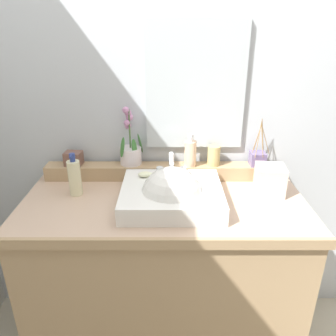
{
  "coord_description": "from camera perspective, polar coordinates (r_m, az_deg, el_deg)",
  "views": [
    {
      "loc": [
        0.02,
        -1.33,
        1.62
      ],
      "look_at": [
        0.01,
        -0.01,
        1.05
      ],
      "focal_mm": 35.65,
      "sensor_mm": 36.0,
      "label": 1
    }
  ],
  "objects": [
    {
      "name": "sink_basin",
      "position": [
        1.47,
        0.82,
        -4.87
      ],
      "size": [
        0.44,
        0.39,
        0.29
      ],
      "color": "white",
      "rests_on": "vanity_cabinet"
    },
    {
      "name": "reed_diffuser",
      "position": [
        1.75,
        15.25,
        1.61
      ],
      "size": [
        0.1,
        0.11,
        0.24
      ],
      "color": "slate",
      "rests_on": "back_ledge"
    },
    {
      "name": "tumbler_cup",
      "position": [
        1.7,
        8.03,
        2.11
      ],
      "size": [
        0.06,
        0.06,
        0.1
      ],
      "primitive_type": "cylinder",
      "color": "tan",
      "rests_on": "back_ledge"
    },
    {
      "name": "vanity_cabinet",
      "position": [
        1.78,
        -0.47,
        -18.14
      ],
      "size": [
        1.29,
        0.61,
        0.89
      ],
      "color": "tan",
      "rests_on": "ground"
    },
    {
      "name": "lotion_bottle",
      "position": [
        1.59,
        -15.47,
        -1.48
      ],
      "size": [
        0.06,
        0.06,
        0.2
      ],
      "color": "beige",
      "rests_on": "vanity_cabinet"
    },
    {
      "name": "soap_bar",
      "position": [
        1.56,
        -3.68,
        -1.09
      ],
      "size": [
        0.07,
        0.04,
        0.02
      ],
      "primitive_type": "ellipsoid",
      "color": "beige",
      "rests_on": "sink_basin"
    },
    {
      "name": "mirror",
      "position": [
        1.65,
        4.94,
        13.64
      ],
      "size": [
        0.48,
        0.02,
        0.61
      ],
      "primitive_type": "cube",
      "color": "silver"
    },
    {
      "name": "back_ledge",
      "position": [
        1.72,
        -0.44,
        -0.57
      ],
      "size": [
        1.21,
        0.09,
        0.07
      ],
      "primitive_type": "cube",
      "color": "tan",
      "rests_on": "vanity_cabinet"
    },
    {
      "name": "wall_back",
      "position": [
        1.77,
        -0.41,
        11.68
      ],
      "size": [
        2.86,
        0.2,
        2.53
      ],
      "primitive_type": "cube",
      "color": "silver",
      "rests_on": "ground"
    },
    {
      "name": "tissue_box",
      "position": [
        1.62,
        17.19,
        -1.98
      ],
      "size": [
        0.14,
        0.14,
        0.14
      ],
      "primitive_type": "cube",
      "rotation": [
        0.0,
        0.0,
        -0.11
      ],
      "color": "beige",
      "rests_on": "vanity_cabinet"
    },
    {
      "name": "potted_plant",
      "position": [
        1.71,
        -6.22,
        3.15
      ],
      "size": [
        0.12,
        0.11,
        0.3
      ],
      "color": "silver",
      "rests_on": "back_ledge"
    },
    {
      "name": "soap_dispenser",
      "position": [
        1.67,
        4.05,
        2.61
      ],
      "size": [
        0.06,
        0.06,
        0.17
      ],
      "color": "beige",
      "rests_on": "back_ledge"
    },
    {
      "name": "trinket_box",
      "position": [
        1.76,
        -15.65,
        1.63
      ],
      "size": [
        0.09,
        0.08,
        0.07
      ],
      "primitive_type": "cube",
      "rotation": [
        0.0,
        0.0,
        -0.09
      ],
      "color": "brown",
      "rests_on": "back_ledge"
    }
  ]
}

